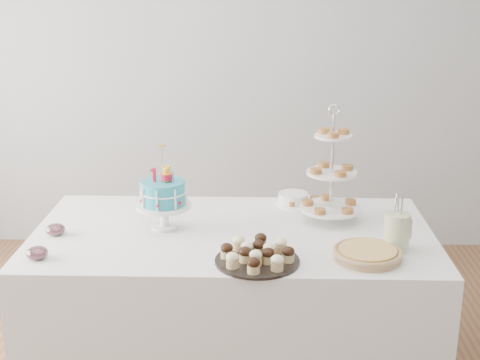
{
  "coord_description": "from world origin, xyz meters",
  "views": [
    {
      "loc": [
        0.12,
        -2.69,
        1.97
      ],
      "look_at": [
        0.03,
        0.3,
        1.03
      ],
      "focal_mm": 50.0,
      "sensor_mm": 36.0,
      "label": 1
    }
  ],
  "objects_px": {
    "pie": "(367,253)",
    "jam_bowl_b": "(55,230)",
    "birthday_cake": "(164,207)",
    "pastry_plate": "(301,201)",
    "plate_stack": "(293,199)",
    "utensil_pitcher": "(397,230)",
    "tiered_stand": "(332,173)",
    "table": "(233,274)",
    "jam_bowl_a": "(37,253)",
    "cupcake_tray": "(257,253)"
  },
  "relations": [
    {
      "from": "pie",
      "to": "jam_bowl_b",
      "type": "height_order",
      "value": "jam_bowl_b"
    },
    {
      "from": "birthday_cake",
      "to": "pastry_plate",
      "type": "distance_m",
      "value": 0.78
    },
    {
      "from": "plate_stack",
      "to": "utensil_pitcher",
      "type": "distance_m",
      "value": 0.74
    },
    {
      "from": "birthday_cake",
      "to": "plate_stack",
      "type": "relative_size",
      "value": 2.57
    },
    {
      "from": "tiered_stand",
      "to": "utensil_pitcher",
      "type": "height_order",
      "value": "tiered_stand"
    },
    {
      "from": "pie",
      "to": "tiered_stand",
      "type": "distance_m",
      "value": 0.53
    },
    {
      "from": "table",
      "to": "pie",
      "type": "height_order",
      "value": "pie"
    },
    {
      "from": "jam_bowl_a",
      "to": "tiered_stand",
      "type": "bearing_deg",
      "value": 21.02
    },
    {
      "from": "pie",
      "to": "tiered_stand",
      "type": "bearing_deg",
      "value": 103.95
    },
    {
      "from": "jam_bowl_a",
      "to": "utensil_pitcher",
      "type": "relative_size",
      "value": 0.36
    },
    {
      "from": "tiered_stand",
      "to": "plate_stack",
      "type": "distance_m",
      "value": 0.37
    },
    {
      "from": "cupcake_tray",
      "to": "jam_bowl_b",
      "type": "distance_m",
      "value": 1.0
    },
    {
      "from": "plate_stack",
      "to": "jam_bowl_a",
      "type": "xyz_separation_m",
      "value": [
        -1.15,
        -0.75,
        -0.0
      ]
    },
    {
      "from": "table",
      "to": "birthday_cake",
      "type": "bearing_deg",
      "value": 175.24
    },
    {
      "from": "birthday_cake",
      "to": "cupcake_tray",
      "type": "bearing_deg",
      "value": -32.6
    },
    {
      "from": "pastry_plate",
      "to": "utensil_pitcher",
      "type": "bearing_deg",
      "value": -56.68
    },
    {
      "from": "tiered_stand",
      "to": "jam_bowl_a",
      "type": "height_order",
      "value": "tiered_stand"
    },
    {
      "from": "pastry_plate",
      "to": "jam_bowl_a",
      "type": "distance_m",
      "value": 1.4
    },
    {
      "from": "pie",
      "to": "utensil_pitcher",
      "type": "xyz_separation_m",
      "value": [
        0.14,
        0.11,
        0.07
      ]
    },
    {
      "from": "table",
      "to": "jam_bowl_b",
      "type": "xyz_separation_m",
      "value": [
        -0.84,
        -0.07,
        0.25
      ]
    },
    {
      "from": "jam_bowl_a",
      "to": "jam_bowl_b",
      "type": "relative_size",
      "value": 1.03
    },
    {
      "from": "cupcake_tray",
      "to": "utensil_pitcher",
      "type": "height_order",
      "value": "utensil_pitcher"
    },
    {
      "from": "jam_bowl_b",
      "to": "tiered_stand",
      "type": "bearing_deg",
      "value": 9.85
    },
    {
      "from": "plate_stack",
      "to": "cupcake_tray",
      "type": "bearing_deg",
      "value": -104.05
    },
    {
      "from": "cupcake_tray",
      "to": "jam_bowl_b",
      "type": "height_order",
      "value": "cupcake_tray"
    },
    {
      "from": "birthday_cake",
      "to": "plate_stack",
      "type": "distance_m",
      "value": 0.75
    },
    {
      "from": "pie",
      "to": "birthday_cake",
      "type": "bearing_deg",
      "value": 160.17
    },
    {
      "from": "pie",
      "to": "jam_bowl_a",
      "type": "height_order",
      "value": "jam_bowl_a"
    },
    {
      "from": "table",
      "to": "jam_bowl_a",
      "type": "distance_m",
      "value": 0.94
    },
    {
      "from": "tiered_stand",
      "to": "plate_stack",
      "type": "height_order",
      "value": "tiered_stand"
    },
    {
      "from": "jam_bowl_a",
      "to": "jam_bowl_b",
      "type": "xyz_separation_m",
      "value": [
        -0.0,
        0.28,
        -0.0
      ]
    },
    {
      "from": "plate_stack",
      "to": "jam_bowl_a",
      "type": "bearing_deg",
      "value": -146.92
    },
    {
      "from": "table",
      "to": "utensil_pitcher",
      "type": "height_order",
      "value": "utensil_pitcher"
    },
    {
      "from": "cupcake_tray",
      "to": "tiered_stand",
      "type": "relative_size",
      "value": 0.62
    },
    {
      "from": "tiered_stand",
      "to": "pastry_plate",
      "type": "relative_size",
      "value": 2.26
    },
    {
      "from": "tiered_stand",
      "to": "birthday_cake",
      "type": "bearing_deg",
      "value": -170.75
    },
    {
      "from": "cupcake_tray",
      "to": "pie",
      "type": "relative_size",
      "value": 1.21
    },
    {
      "from": "cupcake_tray",
      "to": "utensil_pitcher",
      "type": "bearing_deg",
      "value": 14.25
    },
    {
      "from": "birthday_cake",
      "to": "pie",
      "type": "xyz_separation_m",
      "value": [
        0.93,
        -0.34,
        -0.08
      ]
    },
    {
      "from": "table",
      "to": "pastry_plate",
      "type": "distance_m",
      "value": 0.59
    },
    {
      "from": "tiered_stand",
      "to": "jam_bowl_b",
      "type": "xyz_separation_m",
      "value": [
        -1.32,
        -0.23,
        -0.22
      ]
    },
    {
      "from": "birthday_cake",
      "to": "tiered_stand",
      "type": "xyz_separation_m",
      "value": [
        0.81,
        0.13,
        0.14
      ]
    },
    {
      "from": "jam_bowl_a",
      "to": "cupcake_tray",
      "type": "bearing_deg",
      "value": -0.43
    },
    {
      "from": "cupcake_tray",
      "to": "utensil_pitcher",
      "type": "xyz_separation_m",
      "value": [
        0.62,
        0.16,
        0.05
      ]
    },
    {
      "from": "jam_bowl_a",
      "to": "plate_stack",
      "type": "bearing_deg",
      "value": 33.08
    },
    {
      "from": "pastry_plate",
      "to": "cupcake_tray",
      "type": "bearing_deg",
      "value": -107.05
    },
    {
      "from": "cupcake_tray",
      "to": "plate_stack",
      "type": "distance_m",
      "value": 0.78
    },
    {
      "from": "utensil_pitcher",
      "to": "birthday_cake",
      "type": "bearing_deg",
      "value": 172.83
    },
    {
      "from": "pie",
      "to": "jam_bowl_a",
      "type": "relative_size",
      "value": 3.2
    },
    {
      "from": "birthday_cake",
      "to": "cupcake_tray",
      "type": "distance_m",
      "value": 0.6
    }
  ]
}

